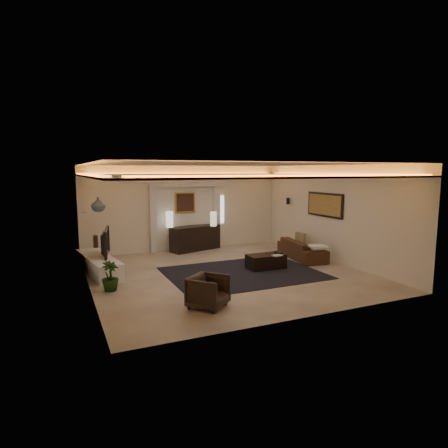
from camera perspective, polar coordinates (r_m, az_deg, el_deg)
name	(u,v)px	position (r m, az deg, el deg)	size (l,w,h in m)	color
floor	(226,273)	(10.47, 0.34, -7.27)	(7.00, 7.00, 0.00)	beige
ceiling	(226,165)	(10.11, 0.35, 8.81)	(7.00, 7.00, 0.00)	white
wall_back	(185,208)	(13.43, -5.83, 2.36)	(7.00, 7.00, 0.00)	white
wall_front	(305,242)	(7.18, 11.96, -2.64)	(7.00, 7.00, 0.00)	white
wall_left	(87,228)	(9.32, -19.66, -0.53)	(7.00, 7.00, 0.00)	white
wall_right	(332,214)	(12.05, 15.69, 1.47)	(7.00, 7.00, 0.00)	white
cove_soffit	(226,175)	(10.10, 0.35, 7.22)	(7.00, 7.00, 0.04)	silver
daylight_slit	(221,209)	(13.90, -0.51, 2.17)	(0.25, 0.03, 1.00)	white
area_rug	(243,273)	(10.46, 2.81, -7.26)	(4.00, 3.00, 0.01)	black
pilaster_left	(153,220)	(13.06, -10.47, 0.57)	(0.22, 0.20, 2.20)	silver
pilaster_right	(216,217)	(13.78, -1.13, 1.08)	(0.22, 0.20, 2.20)	silver
alcove_header	(185,185)	(13.28, -5.74, 5.76)	(2.52, 0.20, 0.12)	silver
painting_frame	(185,202)	(13.39, -5.80, 3.20)	(0.74, 0.04, 0.74)	tan
painting_canvas	(185,202)	(13.36, -5.77, 3.19)	(0.62, 0.02, 0.62)	#4C2D1E
art_panel_frame	(325,205)	(12.24, 14.73, 2.77)	(0.04, 1.64, 0.74)	black
art_panel_gold	(324,205)	(12.22, 14.64, 2.77)	(0.02, 1.50, 0.62)	tan
wall_sconce	(288,201)	(13.72, 9.47, 3.37)	(0.12, 0.12, 0.22)	black
wall_niche	(84,213)	(10.68, -19.98, 1.57)	(0.10, 0.55, 0.04)	silver
console	(195,239)	(13.38, -4.28, -2.18)	(1.79, 0.56, 0.90)	black
lamp_left	(169,220)	(13.05, -8.08, 0.57)	(0.24, 0.24, 0.53)	white
lamp_right	(213,219)	(13.22, -1.59, 0.74)	(0.22, 0.22, 0.49)	beige
media_ledge	(98,265)	(10.96, -18.12, -5.77)	(0.63, 2.53, 0.47)	white
tv	(102,243)	(10.89, -17.66, -2.65)	(0.17, 1.27, 0.73)	black
figurine	(96,242)	(12.11, -18.51, -2.49)	(0.14, 0.14, 0.37)	#3B2413
ginger_jar	(98,204)	(10.68, -18.15, 2.77)	(0.36, 0.36, 0.38)	#404F62
plant	(110,276)	(9.27, -16.54, -7.43)	(0.38, 0.38, 0.69)	black
sofa	(302,249)	(12.35, 11.47, -3.69)	(0.78, 2.00, 0.58)	#4A2D20
throw_blanket	(317,246)	(11.59, 13.66, -3.22)	(0.49, 0.40, 0.05)	#F2E4CF
throw_pillow	(300,238)	(12.82, 11.24, -2.08)	(0.11, 0.37, 0.37)	#9C875A
coffee_table	(266,261)	(10.96, 6.23, -5.52)	(1.05, 0.57, 0.39)	black
bowl	(278,252)	(11.02, 8.05, -4.20)	(0.29, 0.29, 0.07)	black
magazine	(277,255)	(10.77, 7.88, -4.59)	(0.26, 0.19, 0.03)	beige
armchair	(208,292)	(7.87, -2.34, -9.98)	(0.70, 0.72, 0.66)	black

